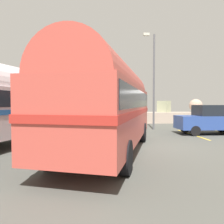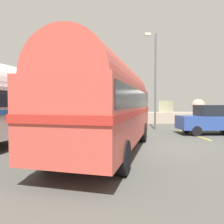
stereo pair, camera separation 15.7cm
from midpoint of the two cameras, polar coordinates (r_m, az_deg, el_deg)
The scene contains 5 objects.
ground at distance 9.91m, azimuth 10.34°, elevation -9.16°, with size 32.00×26.00×0.02m.
breakwater at distance 21.42m, azimuth 3.78°, elevation -1.13°, with size 31.36×2.35×2.45m.
vintage_coach at distance 8.51m, azimuth -0.29°, elevation 2.83°, with size 4.89×8.91×3.70m.
parked_car_nearest at distance 14.94m, azimuth 25.51°, elevation -1.78°, with size 4.12×1.78×1.86m.
lamp_post at distance 16.27m, azimuth 11.57°, elevation 9.25°, with size 0.94×0.41×7.10m.
Camera 2 is at (-2.22, -9.45, 1.96)m, focal length 34.12 mm.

